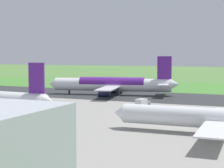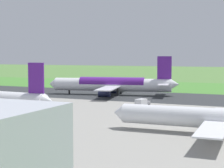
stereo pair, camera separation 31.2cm
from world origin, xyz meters
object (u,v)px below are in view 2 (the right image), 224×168
(airliner_main, at_px, (113,84))
(no_stopping_sign, at_px, (162,85))
(airliner_parked_near, at_px, (216,118))
(traffic_cone_orange, at_px, (152,87))
(service_truck_baggage, at_px, (142,103))

(airliner_main, relative_size, no_stopping_sign, 20.16)
(airliner_parked_near, relative_size, traffic_cone_orange, 79.58)
(service_truck_baggage, height_order, no_stopping_sign, no_stopping_sign)
(airliner_parked_near, xyz_separation_m, service_truck_baggage, (26.80, -32.78, -2.09))
(airliner_parked_near, height_order, service_truck_baggage, airliner_parked_near)
(no_stopping_sign, distance_m, traffic_cone_orange, 5.37)
(airliner_parked_near, xyz_separation_m, no_stopping_sign, (40.09, -101.52, -1.91))
(airliner_parked_near, distance_m, service_truck_baggage, 42.40)
(service_truck_baggage, height_order, traffic_cone_orange, service_truck_baggage)
(airliner_main, bearing_deg, airliner_parked_near, 128.53)
(airliner_parked_near, distance_m, no_stopping_sign, 109.16)
(airliner_parked_near, xyz_separation_m, traffic_cone_orange, (45.26, -102.09, -3.22))
(airliner_parked_near, bearing_deg, airliner_main, -51.47)
(airliner_main, bearing_deg, no_stopping_sign, -103.24)
(airliner_parked_near, bearing_deg, traffic_cone_orange, -66.09)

